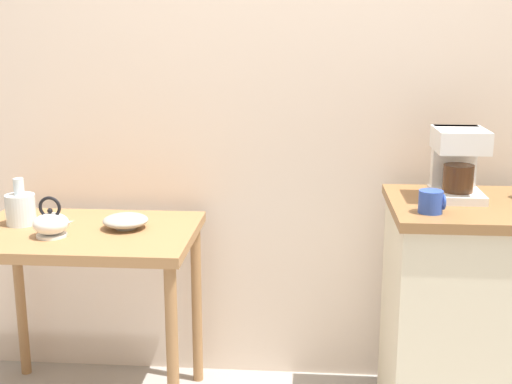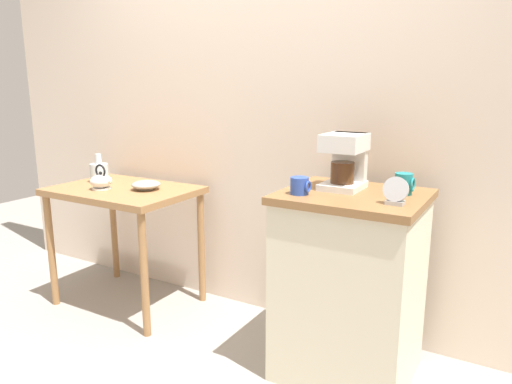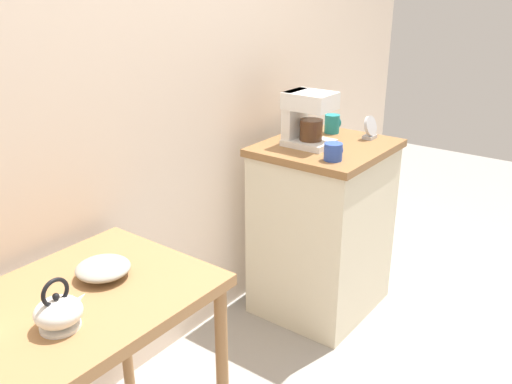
{
  "view_description": "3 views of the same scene",
  "coord_description": "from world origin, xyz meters",
  "views": [
    {
      "loc": [
        0.12,
        -2.4,
        1.52
      ],
      "look_at": [
        -0.07,
        -0.01,
        0.94
      ],
      "focal_mm": 47.69,
      "sensor_mm": 36.0,
      "label": 1
    },
    {
      "loc": [
        1.42,
        -2.03,
        1.39
      ],
      "look_at": [
        0.23,
        0.0,
        0.86
      ],
      "focal_mm": 33.54,
      "sensor_mm": 36.0,
      "label": 2
    },
    {
      "loc": [
        -1.52,
        -1.23,
        1.66
      ],
      "look_at": [
        0.06,
        -0.05,
        0.88
      ],
      "focal_mm": 38.11,
      "sensor_mm": 36.0,
      "label": 3
    }
  ],
  "objects": [
    {
      "name": "mug_dark_teal",
      "position": [
        0.94,
        0.11,
        0.95
      ],
      "size": [
        0.08,
        0.08,
        0.1
      ],
      "color": "teal",
      "rests_on": "kitchen_counter"
    },
    {
      "name": "coffee_maker",
      "position": [
        0.66,
        0.1,
        1.05
      ],
      "size": [
        0.18,
        0.22,
        0.26
      ],
      "color": "white",
      "rests_on": "kitchen_counter"
    },
    {
      "name": "mug_blue",
      "position": [
        0.54,
        -0.13,
        0.95
      ],
      "size": [
        0.09,
        0.08,
        0.08
      ],
      "color": "#2D4CAD",
      "rests_on": "kitchen_counter"
    },
    {
      "name": "kitchen_counter",
      "position": [
        0.74,
        0.02,
        0.46
      ],
      "size": [
        0.64,
        0.57,
        0.91
      ],
      "color": "beige",
      "rests_on": "ground_plane"
    },
    {
      "name": "back_wall",
      "position": [
        0.1,
        0.46,
        1.4
      ],
      "size": [
        4.4,
        0.1,
        2.8
      ],
      "primitive_type": "cube",
      "color": "beige",
      "rests_on": "ground_plane"
    },
    {
      "name": "wooden_table",
      "position": [
        -0.75,
        0.05,
        0.66
      ],
      "size": [
        0.87,
        0.6,
        0.76
      ],
      "color": "#9E7044",
      "rests_on": "ground_plane"
    },
    {
      "name": "ground_plane",
      "position": [
        0.0,
        0.0,
        0.0
      ],
      "size": [
        8.0,
        8.0,
        0.0
      ],
      "primitive_type": "plane",
      "color": "gray"
    },
    {
      "name": "bowl_stoneware",
      "position": [
        -0.58,
        0.08,
        0.79
      ],
      "size": [
        0.17,
        0.17,
        0.06
      ],
      "color": "#9E998C",
      "rests_on": "wooden_table"
    },
    {
      "name": "teakettle",
      "position": [
        -0.83,
        -0.05,
        0.81
      ],
      "size": [
        0.16,
        0.13,
        0.15
      ],
      "color": "white",
      "rests_on": "wooden_table"
    },
    {
      "name": "table_clock",
      "position": [
        0.96,
        -0.1,
        0.96
      ],
      "size": [
        0.1,
        0.05,
        0.12
      ],
      "color": "#B2B5BA",
      "rests_on": "kitchen_counter"
    }
  ]
}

